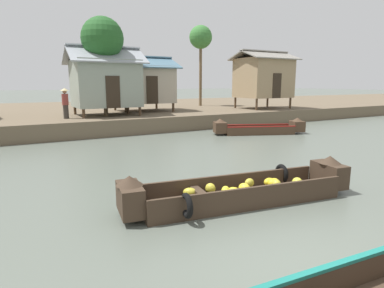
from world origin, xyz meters
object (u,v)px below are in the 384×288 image
(palm_tree_near, at_px, (201,39))
(vendor_person, at_px, (65,102))
(banana_boat, at_px, (242,190))
(fishing_skiff_distant, at_px, (259,128))
(stilt_house_right, at_px, (263,77))
(palm_tree_mid, at_px, (102,39))
(stilt_house_mid_left, at_px, (105,82))
(stilt_house_mid_right, at_px, (143,84))

(palm_tree_near, xyz_separation_m, vendor_person, (-11.82, -5.50, -4.70))
(palm_tree_near, height_order, vendor_person, palm_tree_near)
(banana_boat, bearing_deg, fishing_skiff_distant, 47.12)
(fishing_skiff_distant, relative_size, stilt_house_right, 1.13)
(stilt_house_right, xyz_separation_m, vendor_person, (-14.54, -0.59, -1.45))
(fishing_skiff_distant, height_order, palm_tree_mid, palm_tree_mid)
(stilt_house_mid_left, relative_size, palm_tree_near, 0.65)
(palm_tree_mid, bearing_deg, stilt_house_mid_right, 34.41)
(fishing_skiff_distant, xyz_separation_m, stilt_house_right, (5.14, 5.62, 2.94))
(stilt_house_mid_left, xyz_separation_m, vendor_person, (-2.49, -1.00, -1.05))
(stilt_house_mid_left, bearing_deg, stilt_house_mid_right, 29.97)
(fishing_skiff_distant, relative_size, vendor_person, 3.03)
(stilt_house_mid_left, xyz_separation_m, palm_tree_mid, (-0.17, -0.44, 2.45))
(banana_boat, bearing_deg, stilt_house_mid_left, 88.01)
(banana_boat, height_order, fishing_skiff_distant, banana_boat)
(palm_tree_mid, bearing_deg, stilt_house_right, 0.13)
(palm_tree_near, bearing_deg, stilt_house_right, -61.09)
(vendor_person, bearing_deg, palm_tree_near, 24.97)
(banana_boat, xyz_separation_m, stilt_house_right, (12.53, 13.58, 2.96))
(palm_tree_mid, bearing_deg, vendor_person, -166.51)
(banana_boat, bearing_deg, vendor_person, 98.78)
(stilt_house_right, distance_m, palm_tree_mid, 12.38)
(palm_tree_near, bearing_deg, stilt_house_mid_right, -156.39)
(banana_boat, distance_m, stilt_house_right, 18.72)
(fishing_skiff_distant, bearing_deg, banana_boat, -132.88)
(stilt_house_mid_right, bearing_deg, vendor_person, -153.53)
(palm_tree_near, distance_m, vendor_person, 13.86)
(stilt_house_mid_right, relative_size, stilt_house_right, 0.97)
(banana_boat, height_order, vendor_person, vendor_person)
(banana_boat, distance_m, palm_tree_mid, 14.46)
(banana_boat, bearing_deg, palm_tree_near, 62.06)
(vendor_person, bearing_deg, banana_boat, -81.22)
(palm_tree_mid, distance_m, vendor_person, 4.24)
(stilt_house_mid_left, height_order, stilt_house_right, stilt_house_right)
(palm_tree_near, bearing_deg, banana_boat, -117.94)
(fishing_skiff_distant, xyz_separation_m, vendor_person, (-9.40, 5.04, 1.49))
(palm_tree_near, relative_size, palm_tree_mid, 1.18)
(fishing_skiff_distant, height_order, stilt_house_mid_right, stilt_house_mid_right)
(stilt_house_mid_right, height_order, stilt_house_right, stilt_house_right)
(banana_boat, xyz_separation_m, palm_tree_mid, (0.32, 13.56, 5.01))
(stilt_house_mid_left, distance_m, palm_tree_near, 10.98)
(palm_tree_near, xyz_separation_m, palm_tree_mid, (-9.49, -4.95, -1.20))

